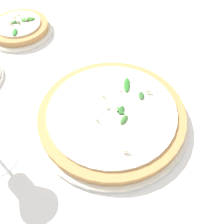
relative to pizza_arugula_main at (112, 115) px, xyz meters
name	(u,v)px	position (x,y,z in m)	size (l,w,h in m)	color
ground_plane	(120,128)	(0.01, 0.03, -0.02)	(6.00, 6.00, 0.00)	silver
pizza_arugula_main	(112,115)	(0.00, 0.00, 0.00)	(0.36, 0.36, 0.05)	silver
pizza_personal_side	(19,28)	(-0.17, -0.42, 0.00)	(0.20, 0.20, 0.05)	silver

